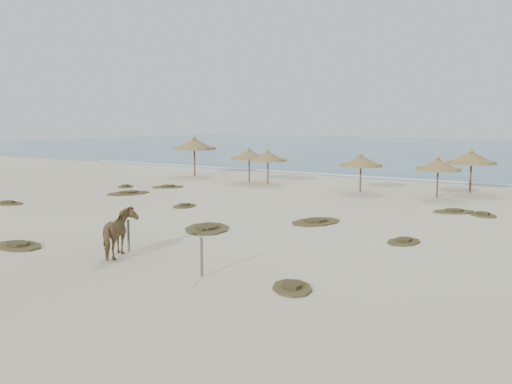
% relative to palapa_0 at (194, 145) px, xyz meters
% --- Properties ---
extents(ground, '(160.00, 160.00, 0.00)m').
position_rel_palapa_0_xyz_m(ground, '(15.11, -19.02, -2.48)').
color(ground, beige).
rests_on(ground, ground).
extents(foam_line, '(70.00, 0.60, 0.01)m').
position_rel_palapa_0_xyz_m(foam_line, '(15.11, 6.98, -2.48)').
color(foam_line, white).
rests_on(foam_line, ground).
extents(palapa_0, '(4.44, 4.44, 3.20)m').
position_rel_palapa_0_xyz_m(palapa_0, '(0.00, 0.00, 0.00)').
color(palapa_0, '#4F3928').
rests_on(palapa_0, ground).
extents(palapa_1, '(3.39, 3.39, 2.50)m').
position_rel_palapa_0_xyz_m(palapa_1, '(6.43, -1.43, -0.54)').
color(palapa_1, '#4F3928').
rests_on(palapa_1, ground).
extents(palapa_2, '(3.16, 3.16, 2.44)m').
position_rel_palapa_0_xyz_m(palapa_2, '(8.22, -1.70, -0.59)').
color(palapa_2, '#4F3928').
rests_on(palapa_2, ground).
extents(palapa_3, '(3.00, 3.00, 2.44)m').
position_rel_palapa_0_xyz_m(palapa_3, '(15.48, -2.29, -0.59)').
color(palapa_3, '#4F3928').
rests_on(palapa_3, ground).
extents(palapa_4, '(2.84, 2.84, 2.40)m').
position_rel_palapa_0_xyz_m(palapa_4, '(20.16, -2.10, -0.62)').
color(palapa_4, '#4F3928').
rests_on(palapa_4, ground).
extents(palapa_5, '(3.11, 3.11, 2.71)m').
position_rel_palapa_0_xyz_m(palapa_5, '(21.11, 1.31, -0.38)').
color(palapa_5, '#4F3928').
rests_on(palapa_5, ground).
extents(horse, '(1.70, 2.01, 1.56)m').
position_rel_palapa_0_xyz_m(horse, '(16.23, -22.28, -1.70)').
color(horse, olive).
rests_on(horse, ground).
extents(fence_post_near, '(0.10, 0.10, 1.09)m').
position_rel_palapa_0_xyz_m(fence_post_near, '(15.88, -21.59, -1.94)').
color(fence_post_near, brown).
rests_on(fence_post_near, ground).
extents(fence_post_far, '(0.10, 0.10, 1.13)m').
position_rel_palapa_0_xyz_m(fence_post_far, '(19.90, -22.53, -1.92)').
color(fence_post_far, brown).
rests_on(fence_post_far, ground).
extents(scrub_0, '(1.97, 1.38, 0.16)m').
position_rel_palapa_0_xyz_m(scrub_0, '(2.27, -17.62, -2.43)').
color(scrub_0, brown).
rests_on(scrub_0, ground).
extents(scrub_1, '(2.27, 3.06, 0.16)m').
position_rel_palapa_0_xyz_m(scrub_1, '(4.30, -11.02, -2.43)').
color(scrub_1, brown).
rests_on(scrub_1, ground).
extents(scrub_2, '(1.51, 1.89, 0.16)m').
position_rel_palapa_0_xyz_m(scrub_2, '(10.61, -12.97, -2.43)').
color(scrub_2, brown).
rests_on(scrub_2, ground).
extents(scrub_3, '(2.14, 2.87, 0.16)m').
position_rel_palapa_0_xyz_m(scrub_3, '(18.39, -13.15, -2.43)').
color(scrub_3, brown).
rests_on(scrub_3, ground).
extents(scrub_4, '(1.14, 1.70, 0.16)m').
position_rel_palapa_0_xyz_m(scrub_4, '(22.98, -14.90, -2.43)').
color(scrub_4, brown).
rests_on(scrub_4, ground).
extents(scrub_6, '(2.39, 2.53, 0.16)m').
position_rel_palapa_0_xyz_m(scrub_6, '(3.97, -7.25, -2.43)').
color(scrub_6, brown).
rests_on(scrub_6, ground).
extents(scrub_7, '(2.41, 2.35, 0.16)m').
position_rel_palapa_0_xyz_m(scrub_7, '(22.49, -6.89, -2.43)').
color(scrub_7, brown).
rests_on(scrub_7, ground).
extents(scrub_8, '(1.77, 1.86, 0.16)m').
position_rel_palapa_0_xyz_m(scrub_8, '(1.55, -8.74, -2.43)').
color(scrub_8, brown).
rests_on(scrub_8, ground).
extents(scrub_9, '(3.02, 3.30, 0.16)m').
position_rel_palapa_0_xyz_m(scrub_9, '(15.53, -17.06, -2.43)').
color(scrub_9, brown).
rests_on(scrub_9, ground).
extents(scrub_10, '(1.91, 2.01, 0.16)m').
position_rel_palapa_0_xyz_m(scrub_10, '(23.87, -7.07, -2.43)').
color(scrub_10, brown).
rests_on(scrub_10, ground).
extents(scrub_11, '(2.29, 1.62, 0.16)m').
position_rel_palapa_0_xyz_m(scrub_11, '(12.15, -23.31, -2.43)').
color(scrub_11, brown).
rests_on(scrub_11, ground).
extents(scrub_12, '(1.82, 1.91, 0.16)m').
position_rel_palapa_0_xyz_m(scrub_12, '(22.66, -22.13, -2.43)').
color(scrub_12, brown).
rests_on(scrub_12, ground).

